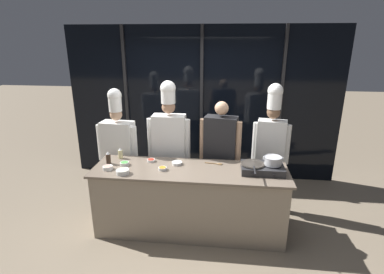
{
  "coord_description": "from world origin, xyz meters",
  "views": [
    {
      "loc": [
        0.43,
        -3.46,
        2.47
      ],
      "look_at": [
        0.0,
        0.25,
        1.24
      ],
      "focal_mm": 28.0,
      "sensor_mm": 36.0,
      "label": 1
    }
  ],
  "objects_px": {
    "portable_stove": "(262,168)",
    "chef_sous": "(169,138)",
    "frying_pan": "(253,163)",
    "prep_bowl_noodles": "(123,171)",
    "squeeze_bottle_oil": "(120,153)",
    "prep_bowl_rice": "(177,163)",
    "prep_bowl_carrots": "(163,168)",
    "chef_head": "(118,143)",
    "stock_pot": "(273,160)",
    "prep_bowl_shrimp": "(108,167)",
    "serving_spoon_slotted": "(217,164)",
    "prep_bowl_scallions": "(125,163)",
    "person_guest": "(220,147)",
    "chef_line": "(271,139)",
    "prep_bowl_chili_flakes": "(151,160)",
    "squeeze_bottle_soy": "(108,158)"
  },
  "relations": [
    {
      "from": "serving_spoon_slotted",
      "to": "chef_line",
      "type": "xyz_separation_m",
      "value": [
        0.74,
        0.46,
        0.21
      ]
    },
    {
      "from": "frying_pan",
      "to": "prep_bowl_noodles",
      "type": "relative_size",
      "value": 3.2
    },
    {
      "from": "squeeze_bottle_soy",
      "to": "portable_stove",
      "type": "bearing_deg",
      "value": -0.69
    },
    {
      "from": "prep_bowl_carrots",
      "to": "frying_pan",
      "type": "bearing_deg",
      "value": 4.34
    },
    {
      "from": "chef_head",
      "to": "chef_sous",
      "type": "relative_size",
      "value": 0.94
    },
    {
      "from": "prep_bowl_chili_flakes",
      "to": "prep_bowl_scallions",
      "type": "height_order",
      "value": "prep_bowl_scallions"
    },
    {
      "from": "portable_stove",
      "to": "prep_bowl_shrimp",
      "type": "height_order",
      "value": "portable_stove"
    },
    {
      "from": "squeeze_bottle_soy",
      "to": "prep_bowl_scallions",
      "type": "bearing_deg",
      "value": -4.71
    },
    {
      "from": "frying_pan",
      "to": "chef_line",
      "type": "height_order",
      "value": "chef_line"
    },
    {
      "from": "serving_spoon_slotted",
      "to": "frying_pan",
      "type": "bearing_deg",
      "value": -21.55
    },
    {
      "from": "prep_bowl_rice",
      "to": "prep_bowl_scallions",
      "type": "distance_m",
      "value": 0.69
    },
    {
      "from": "prep_bowl_rice",
      "to": "person_guest",
      "type": "relative_size",
      "value": 0.08
    },
    {
      "from": "prep_bowl_carrots",
      "to": "person_guest",
      "type": "distance_m",
      "value": 0.95
    },
    {
      "from": "frying_pan",
      "to": "chef_sous",
      "type": "bearing_deg",
      "value": 153.75
    },
    {
      "from": "prep_bowl_rice",
      "to": "person_guest",
      "type": "distance_m",
      "value": 0.71
    },
    {
      "from": "prep_bowl_rice",
      "to": "prep_bowl_carrots",
      "type": "distance_m",
      "value": 0.25
    },
    {
      "from": "prep_bowl_rice",
      "to": "chef_sous",
      "type": "bearing_deg",
      "value": 112.14
    },
    {
      "from": "prep_bowl_shrimp",
      "to": "chef_head",
      "type": "distance_m",
      "value": 0.69
    },
    {
      "from": "prep_bowl_noodles",
      "to": "serving_spoon_slotted",
      "type": "distance_m",
      "value": 1.22
    },
    {
      "from": "chef_sous",
      "to": "chef_line",
      "type": "xyz_separation_m",
      "value": [
        1.46,
        0.07,
        0.01
      ]
    },
    {
      "from": "portable_stove",
      "to": "prep_bowl_carrots",
      "type": "distance_m",
      "value": 1.25
    },
    {
      "from": "serving_spoon_slotted",
      "to": "prep_bowl_scallions",
      "type": "bearing_deg",
      "value": -172.24
    },
    {
      "from": "prep_bowl_noodles",
      "to": "person_guest",
      "type": "distance_m",
      "value": 1.42
    },
    {
      "from": "person_guest",
      "to": "chef_line",
      "type": "relative_size",
      "value": 0.87
    },
    {
      "from": "stock_pot",
      "to": "prep_bowl_rice",
      "type": "height_order",
      "value": "stock_pot"
    },
    {
      "from": "portable_stove",
      "to": "person_guest",
      "type": "distance_m",
      "value": 0.76
    },
    {
      "from": "prep_bowl_shrimp",
      "to": "prep_bowl_noodles",
      "type": "distance_m",
      "value": 0.25
    },
    {
      "from": "chef_sous",
      "to": "prep_bowl_scallions",
      "type": "bearing_deg",
      "value": 47.82
    },
    {
      "from": "squeeze_bottle_oil",
      "to": "person_guest",
      "type": "xyz_separation_m",
      "value": [
        1.37,
        0.3,
        0.04
      ]
    },
    {
      "from": "prep_bowl_chili_flakes",
      "to": "person_guest",
      "type": "relative_size",
      "value": 0.07
    },
    {
      "from": "stock_pot",
      "to": "chef_line",
      "type": "distance_m",
      "value": 0.64
    },
    {
      "from": "squeeze_bottle_oil",
      "to": "prep_bowl_noodles",
      "type": "distance_m",
      "value": 0.53
    },
    {
      "from": "prep_bowl_rice",
      "to": "prep_bowl_carrots",
      "type": "relative_size",
      "value": 1.29
    },
    {
      "from": "squeeze_bottle_oil",
      "to": "person_guest",
      "type": "relative_size",
      "value": 0.09
    },
    {
      "from": "prep_bowl_shrimp",
      "to": "chef_sous",
      "type": "xyz_separation_m",
      "value": [
        0.66,
        0.72,
        0.18
      ]
    },
    {
      "from": "prep_bowl_noodles",
      "to": "chef_head",
      "type": "distance_m",
      "value": 0.86
    },
    {
      "from": "prep_bowl_noodles",
      "to": "chef_head",
      "type": "height_order",
      "value": "chef_head"
    },
    {
      "from": "stock_pot",
      "to": "chef_head",
      "type": "bearing_deg",
      "value": 166.31
    },
    {
      "from": "prep_bowl_shrimp",
      "to": "chef_sous",
      "type": "height_order",
      "value": "chef_sous"
    },
    {
      "from": "stock_pot",
      "to": "frying_pan",
      "type": "bearing_deg",
      "value": -178.66
    },
    {
      "from": "portable_stove",
      "to": "prep_bowl_chili_flakes",
      "type": "bearing_deg",
      "value": 173.63
    },
    {
      "from": "prep_bowl_chili_flakes",
      "to": "chef_line",
      "type": "bearing_deg",
      "value": 16.01
    },
    {
      "from": "squeeze_bottle_soy",
      "to": "serving_spoon_slotted",
      "type": "xyz_separation_m",
      "value": [
        1.43,
        0.15,
        -0.08
      ]
    },
    {
      "from": "portable_stove",
      "to": "chef_sous",
      "type": "bearing_deg",
      "value": 156.12
    },
    {
      "from": "squeeze_bottle_oil",
      "to": "person_guest",
      "type": "height_order",
      "value": "person_guest"
    },
    {
      "from": "prep_bowl_scallions",
      "to": "chef_line",
      "type": "height_order",
      "value": "chef_line"
    },
    {
      "from": "portable_stove",
      "to": "serving_spoon_slotted",
      "type": "relative_size",
      "value": 2.15
    },
    {
      "from": "person_guest",
      "to": "chef_line",
      "type": "xyz_separation_m",
      "value": [
        0.71,
        0.1,
        0.11
      ]
    },
    {
      "from": "prep_bowl_noodles",
      "to": "chef_line",
      "type": "distance_m",
      "value": 2.09
    },
    {
      "from": "serving_spoon_slotted",
      "to": "person_guest",
      "type": "height_order",
      "value": "person_guest"
    }
  ]
}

